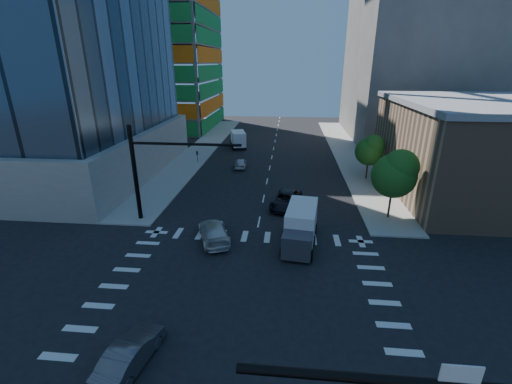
# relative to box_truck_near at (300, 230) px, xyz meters

# --- Properties ---
(ground) EXTENTS (160.00, 160.00, 0.00)m
(ground) POSITION_rel_box_truck_near_xyz_m (-3.76, -7.91, -1.38)
(ground) COLOR black
(ground) RESTS_ON ground
(road_markings) EXTENTS (20.00, 20.00, 0.01)m
(road_markings) POSITION_rel_box_truck_near_xyz_m (-3.76, -7.91, -1.37)
(road_markings) COLOR silver
(road_markings) RESTS_ON ground
(sidewalk_ne) EXTENTS (5.00, 60.00, 0.15)m
(sidewalk_ne) POSITION_rel_box_truck_near_xyz_m (8.74, 32.09, -1.30)
(sidewalk_ne) COLOR #9A9792
(sidewalk_ne) RESTS_ON ground
(sidewalk_nw) EXTENTS (5.00, 60.00, 0.15)m
(sidewalk_nw) POSITION_rel_box_truck_near_xyz_m (-16.26, 32.09, -1.30)
(sidewalk_nw) COLOR #9A9792
(sidewalk_nw) RESTS_ON ground
(construction_building) EXTENTS (25.16, 34.50, 70.60)m
(construction_building) POSITION_rel_box_truck_near_xyz_m (-31.18, 54.01, 23.24)
(construction_building) COLOR gray
(construction_building) RESTS_ON ground
(commercial_building) EXTENTS (20.50, 22.50, 10.60)m
(commercial_building) POSITION_rel_box_truck_near_xyz_m (21.24, 14.09, 3.94)
(commercial_building) COLOR #917154
(commercial_building) RESTS_ON ground
(bg_building_ne) EXTENTS (24.00, 30.00, 28.00)m
(bg_building_ne) POSITION_rel_box_truck_near_xyz_m (23.24, 47.09, 12.62)
(bg_building_ne) COLOR #5F5B56
(bg_building_ne) RESTS_ON ground
(signal_mast_nw) EXTENTS (10.20, 0.40, 9.00)m
(signal_mast_nw) POSITION_rel_box_truck_near_xyz_m (-13.76, 3.59, 4.12)
(signal_mast_nw) COLOR black
(signal_mast_nw) RESTS_ON sidewalk_nw
(tree_south) EXTENTS (4.16, 4.16, 6.82)m
(tree_south) POSITION_rel_box_truck_near_xyz_m (8.87, 5.99, 3.31)
(tree_south) COLOR #382316
(tree_south) RESTS_ON sidewalk_ne
(tree_north) EXTENTS (3.54, 3.52, 5.78)m
(tree_north) POSITION_rel_box_truck_near_xyz_m (9.17, 17.99, 2.61)
(tree_north) COLOR #382316
(tree_north) RESTS_ON sidewalk_ne
(car_nb_far) EXTENTS (3.73, 5.99, 1.55)m
(car_nb_far) POSITION_rel_box_truck_near_xyz_m (-1.24, 8.03, -0.60)
(car_nb_far) COLOR black
(car_nb_far) RESTS_ON ground
(car_sb_near) EXTENTS (4.00, 5.87, 1.58)m
(car_sb_near) POSITION_rel_box_truck_near_xyz_m (-7.31, 0.18, -0.59)
(car_sb_near) COLOR silver
(car_sb_near) RESTS_ON ground
(car_sb_mid) EXTENTS (1.82, 4.10, 1.37)m
(car_sb_mid) POSITION_rel_box_truck_near_xyz_m (-7.97, 21.80, -0.69)
(car_sb_mid) COLOR #B6B8BE
(car_sb_mid) RESTS_ON ground
(car_sb_cross) EXTENTS (2.30, 4.65, 1.46)m
(car_sb_cross) POSITION_rel_box_truck_near_xyz_m (-8.70, -12.98, -0.64)
(car_sb_cross) COLOR #4F4F54
(car_sb_cross) RESTS_ON ground
(box_truck_near) EXTENTS (3.27, 6.20, 3.11)m
(box_truck_near) POSITION_rel_box_truck_near_xyz_m (0.00, 0.00, 0.00)
(box_truck_near) COLOR black
(box_truck_near) RESTS_ON ground
(box_truck_far) EXTENTS (3.75, 6.04, 2.95)m
(box_truck_far) POSITION_rel_box_truck_near_xyz_m (-10.24, 34.65, -0.07)
(box_truck_far) COLOR black
(box_truck_far) RESTS_ON ground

